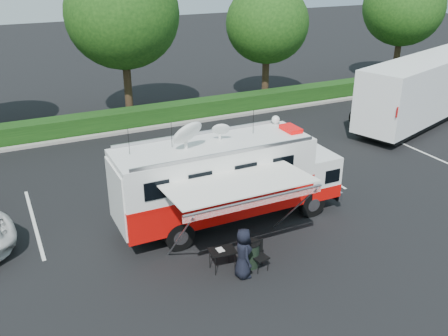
{
  "coord_description": "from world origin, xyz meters",
  "views": [
    {
      "loc": [
        -7.16,
        -14.3,
        9.1
      ],
      "look_at": [
        0.0,
        0.5,
        1.9
      ],
      "focal_mm": 40.0,
      "sensor_mm": 36.0,
      "label": 1
    }
  ],
  "objects_px": {
    "trash_bin": "(251,254)",
    "semi_trailer": "(429,88)",
    "folding_table": "(222,251)",
    "command_truck": "(228,179)"
  },
  "relations": [
    {
      "from": "command_truck",
      "to": "trash_bin",
      "type": "distance_m",
      "value": 3.17
    },
    {
      "from": "command_truck",
      "to": "semi_trailer",
      "type": "distance_m",
      "value": 16.34
    },
    {
      "from": "command_truck",
      "to": "semi_trailer",
      "type": "xyz_separation_m",
      "value": [
        15.39,
        5.51,
        0.25
      ]
    },
    {
      "from": "trash_bin",
      "to": "semi_trailer",
      "type": "height_order",
      "value": "semi_trailer"
    },
    {
      "from": "trash_bin",
      "to": "semi_trailer",
      "type": "xyz_separation_m",
      "value": [
        16.01,
        8.35,
        1.52
      ]
    },
    {
      "from": "folding_table",
      "to": "trash_bin",
      "type": "distance_m",
      "value": 0.92
    },
    {
      "from": "trash_bin",
      "to": "semi_trailer",
      "type": "relative_size",
      "value": 0.07
    },
    {
      "from": "command_truck",
      "to": "trash_bin",
      "type": "bearing_deg",
      "value": -102.39
    },
    {
      "from": "folding_table",
      "to": "semi_trailer",
      "type": "relative_size",
      "value": 0.07
    },
    {
      "from": "trash_bin",
      "to": "semi_trailer",
      "type": "distance_m",
      "value": 18.12
    }
  ]
}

